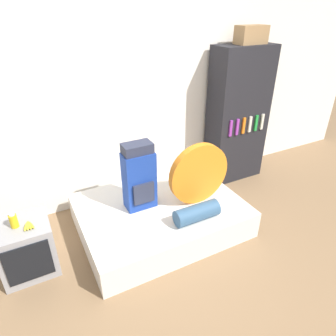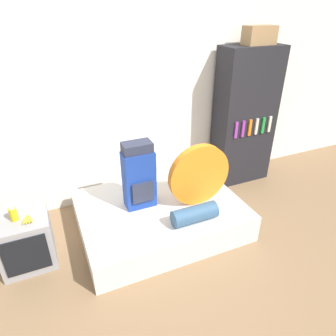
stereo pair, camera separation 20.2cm
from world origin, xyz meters
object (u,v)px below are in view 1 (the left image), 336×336
object	(u,v)px
bookshelf	(238,116)
cardboard_box	(251,35)
sleeping_roll	(197,213)
tent_bag	(199,174)
television	(27,248)
backpack	(139,177)
canister	(14,221)

from	to	relation	value
bookshelf	cardboard_box	world-z (taller)	cardboard_box
sleeping_roll	tent_bag	bearing A→B (deg)	56.21
sleeping_roll	television	distance (m)	1.73
tent_bag	sleeping_roll	bearing A→B (deg)	-123.79
television	bookshelf	size ratio (longest dim) A/B	0.29
television	cardboard_box	xyz separation A→B (m)	(3.04, 0.59, 1.75)
backpack	tent_bag	bearing A→B (deg)	-19.05
canister	television	bearing A→B (deg)	-6.85
backpack	cardboard_box	xyz separation A→B (m)	(1.81, 0.52, 1.32)
backpack	canister	bearing A→B (deg)	-176.98
tent_bag	sleeping_roll	xyz separation A→B (m)	(-0.20, -0.30, -0.27)
backpack	sleeping_roll	distance (m)	0.73
backpack	sleeping_roll	bearing A→B (deg)	-50.44
tent_bag	bookshelf	size ratio (longest dim) A/B	0.38
television	canister	world-z (taller)	canister
sleeping_roll	cardboard_box	xyz separation A→B (m)	(1.38, 1.04, 1.60)
tent_bag	cardboard_box	world-z (taller)	cardboard_box
sleeping_roll	cardboard_box	distance (m)	2.35
canister	cardboard_box	xyz separation A→B (m)	(3.08, 0.58, 1.39)
backpack	canister	world-z (taller)	backpack
television	canister	xyz separation A→B (m)	(-0.04, 0.00, 0.35)
backpack	cardboard_box	distance (m)	2.30
tent_bag	cardboard_box	distance (m)	1.92
backpack	sleeping_roll	xyz separation A→B (m)	(0.43, -0.52, -0.28)
backpack	tent_bag	world-z (taller)	backpack
bookshelf	cardboard_box	xyz separation A→B (m)	(0.05, -0.02, 1.07)
sleeping_roll	bookshelf	bearing A→B (deg)	38.43
tent_bag	television	xyz separation A→B (m)	(-1.87, 0.15, -0.41)
bookshelf	backpack	bearing A→B (deg)	-163.17
backpack	cardboard_box	bearing A→B (deg)	15.91
sleeping_roll	bookshelf	xyz separation A→B (m)	(1.32, 1.05, 0.54)
television	cardboard_box	distance (m)	3.56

